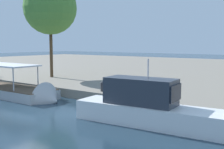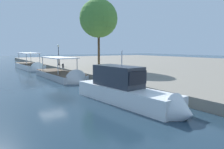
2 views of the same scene
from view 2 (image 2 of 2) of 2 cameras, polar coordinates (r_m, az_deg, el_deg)
ground_plane at (r=21.58m, az=-15.73°, el=-3.98°), size 220.00×220.00×0.00m
tour_boat_0 at (r=44.08m, az=-21.04°, el=1.86°), size 12.51×3.41×4.21m
tour_boat_1 at (r=28.68m, az=-13.16°, el=-0.55°), size 12.32×3.43×4.08m
motor_yacht_2 at (r=15.50m, az=4.19°, el=-4.83°), size 10.42×3.11×4.48m
mooring_bollard_0 at (r=23.31m, az=0.86°, el=0.11°), size 0.28×0.28×0.80m
mooring_bollard_1 at (r=36.17m, az=-13.04°, el=2.37°), size 0.33×0.33×0.76m
lamp_post at (r=42.19m, az=-14.18°, el=5.92°), size 0.43×0.43×3.95m
tree_1 at (r=35.27m, az=-3.85°, el=14.51°), size 6.10×6.10×11.03m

